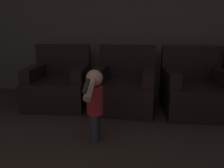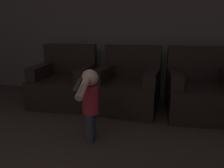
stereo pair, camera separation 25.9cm
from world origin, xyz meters
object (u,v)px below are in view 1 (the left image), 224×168
object	(u,v)px
armchair_left	(60,85)
person_toddler	(95,100)
armchair_middle	(124,87)
armchair_right	(195,90)

from	to	relation	value
armchair_left	person_toddler	size ratio (longest dim) A/B	1.24
armchair_left	armchair_middle	xyz separation A→B (m)	(1.06, 0.00, 0.00)
armchair_left	person_toddler	distance (m)	1.43
armchair_middle	armchair_right	xyz separation A→B (m)	(1.04, -0.00, 0.00)
armchair_left	armchair_middle	world-z (taller)	same
armchair_middle	person_toddler	xyz separation A→B (m)	(-0.20, -1.14, 0.15)
armchair_right	person_toddler	distance (m)	1.69
armchair_left	armchair_middle	bearing A→B (deg)	-5.23
armchair_right	armchair_left	bearing A→B (deg)	174.96
armchair_left	armchair_middle	distance (m)	1.06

